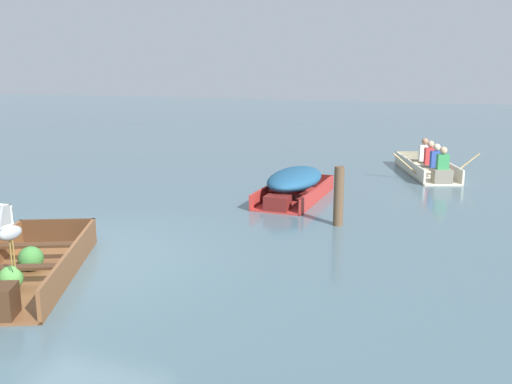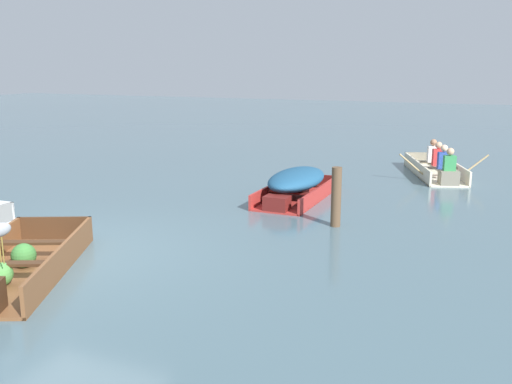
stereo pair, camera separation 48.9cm
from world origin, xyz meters
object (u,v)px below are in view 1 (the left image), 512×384
object	(u,v)px
skiff_red_near_moored	(295,182)
rowboat_cream_with_crew	(429,166)
mooring_post	(339,196)
dinghy_wooden_brown_foreground	(25,271)
heron_on_dinghy	(9,231)

from	to	relation	value
skiff_red_near_moored	rowboat_cream_with_crew	world-z (taller)	rowboat_cream_with_crew
rowboat_cream_with_crew	mooring_post	distance (m)	5.76
dinghy_wooden_brown_foreground	mooring_post	distance (m)	5.44
mooring_post	rowboat_cream_with_crew	bearing A→B (deg)	78.45
rowboat_cream_with_crew	heron_on_dinghy	distance (m)	11.25
rowboat_cream_with_crew	mooring_post	xyz separation A→B (m)	(-1.15, -5.64, 0.30)
rowboat_cream_with_crew	heron_on_dinghy	bearing A→B (deg)	-111.88
dinghy_wooden_brown_foreground	rowboat_cream_with_crew	distance (m)	10.88
skiff_red_near_moored	mooring_post	bearing A→B (deg)	-51.25
dinghy_wooden_brown_foreground	mooring_post	world-z (taller)	mooring_post
skiff_red_near_moored	heron_on_dinghy	xyz separation A→B (m)	(-1.66, -6.50, 0.51)
skiff_red_near_moored	mooring_post	distance (m)	2.20
dinghy_wooden_brown_foreground	skiff_red_near_moored	world-z (taller)	skiff_red_near_moored
skiff_red_near_moored	mooring_post	xyz separation A→B (m)	(1.37, -1.71, 0.17)
rowboat_cream_with_crew	heron_on_dinghy	size ratio (longest dim) A/B	3.96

